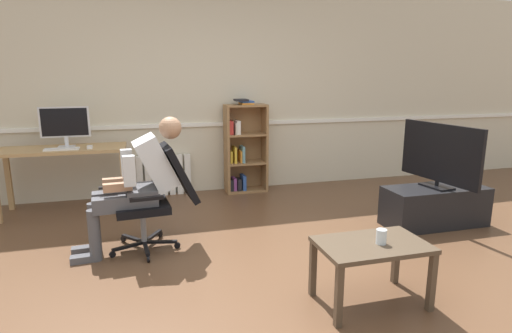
{
  "coord_description": "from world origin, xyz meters",
  "views": [
    {
      "loc": [
        -0.92,
        -2.96,
        1.58
      ],
      "look_at": [
        0.15,
        0.85,
        0.7
      ],
      "focal_mm": 29.22,
      "sensor_mm": 36.0,
      "label": 1
    }
  ],
  "objects": [
    {
      "name": "office_chair",
      "position": [
        -0.78,
        0.79,
        0.52
      ],
      "size": [
        0.82,
        0.62,
        0.97
      ],
      "rotation": [
        0.0,
        0.0,
        -1.49
      ],
      "color": "black",
      "rests_on": "ground_plane"
    },
    {
      "name": "tv_stand",
      "position": [
        2.05,
        0.59,
        0.21
      ],
      "size": [
        1.09,
        0.44,
        0.42
      ],
      "color": "black",
      "rests_on": "ground_plane"
    },
    {
      "name": "coffee_table",
      "position": [
        0.57,
        -0.61,
        0.38
      ],
      "size": [
        0.75,
        0.47,
        0.45
      ],
      "color": "#4C3D2D",
      "rests_on": "ground_plane"
    },
    {
      "name": "imac_monitor",
      "position": [
        -1.75,
        2.23,
        1.02
      ],
      "size": [
        0.54,
        0.14,
        0.46
      ],
      "color": "silver",
      "rests_on": "computer_desk"
    },
    {
      "name": "computer_mouse",
      "position": [
        -1.48,
        2.03,
        0.77
      ],
      "size": [
        0.06,
        0.1,
        0.03
      ],
      "primitive_type": "cube",
      "color": "white",
      "rests_on": "computer_desk"
    },
    {
      "name": "tv_screen",
      "position": [
        2.05,
        0.59,
        0.77
      ],
      "size": [
        0.24,
        1.01,
        0.67
      ],
      "rotation": [
        0.0,
        0.0,
        1.7
      ],
      "color": "black",
      "rests_on": "tv_stand"
    },
    {
      "name": "ground_plane",
      "position": [
        0.0,
        0.0,
        0.0
      ],
      "size": [
        18.0,
        18.0,
        0.0
      ],
      "primitive_type": "plane",
      "color": "brown"
    },
    {
      "name": "keyboard",
      "position": [
        -1.77,
        2.01,
        0.77
      ],
      "size": [
        0.36,
        0.12,
        0.02
      ],
      "primitive_type": "cube",
      "color": "white",
      "rests_on": "computer_desk"
    },
    {
      "name": "radiator",
      "position": [
        -0.65,
        2.54,
        0.27
      ],
      "size": [
        0.7,
        0.08,
        0.54
      ],
      "color": "white",
      "rests_on": "ground_plane"
    },
    {
      "name": "back_wall",
      "position": [
        0.0,
        2.65,
        1.35
      ],
      "size": [
        12.0,
        0.13,
        2.7
      ],
      "color": "beige",
      "rests_on": "ground_plane"
    },
    {
      "name": "drinking_glass",
      "position": [
        0.62,
        -0.64,
        0.5
      ],
      "size": [
        0.07,
        0.07,
        0.1
      ],
      "primitive_type": "cylinder",
      "color": "silver",
      "rests_on": "coffee_table"
    },
    {
      "name": "person_seated",
      "position": [
        -0.96,
        0.77,
        0.65
      ],
      "size": [
        1.02,
        0.41,
        1.21
      ],
      "rotation": [
        0.0,
        0.0,
        -1.49
      ],
      "color": "#4C4C51",
      "rests_on": "ground_plane"
    },
    {
      "name": "computer_desk",
      "position": [
        -1.79,
        2.15,
        0.65
      ],
      "size": [
        1.39,
        0.57,
        0.76
      ],
      "color": "tan",
      "rests_on": "ground_plane"
    },
    {
      "name": "bookshelf",
      "position": [
        0.42,
        2.44,
        0.59
      ],
      "size": [
        0.56,
        0.29,
        1.26
      ],
      "color": "olive",
      "rests_on": "ground_plane"
    }
  ]
}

